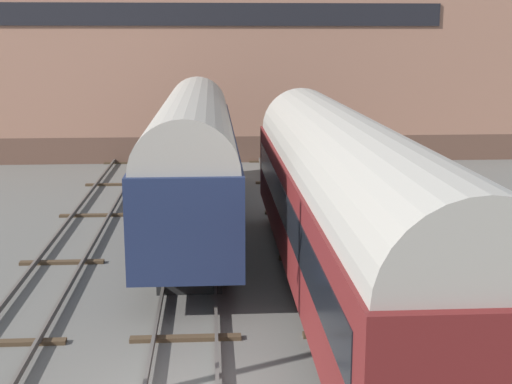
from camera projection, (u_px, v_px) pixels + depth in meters
The scene contains 3 objects.
train_car_maroon at pixel (346, 200), 18.15m from camera, with size 3.11×18.94×5.07m.
train_car_navy at pixel (194, 150), 26.08m from camera, with size 2.94×18.75×5.06m.
warehouse_building at pixel (196, 30), 45.00m from camera, with size 38.59×13.45×14.77m.
Camera 1 is at (0.67, -12.62, 6.95)m, focal length 50.00 mm.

